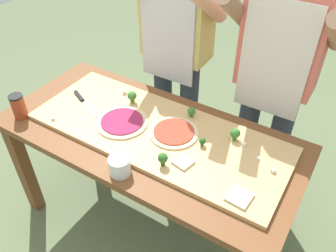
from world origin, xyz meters
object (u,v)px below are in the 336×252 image
object	(u,v)px
chefs_knife	(82,100)
sauce_jar	(19,106)
cheese_crumble_e	(273,171)
cheese_crumble_a	(125,92)
prep_table	(149,148)
broccoli_floret_center_left	(132,96)
cheese_crumble_d	(257,158)
pizza_whole_beet_magenta	(122,122)
pizza_whole_tomato_red	(174,132)
pizza_slice_near_left	(239,197)
broccoli_floret_back_right	(192,111)
broccoli_floret_center_right	(202,141)
pizza_slice_far_left	(183,162)
cheese_crumble_b	(244,144)
broccoli_floret_front_left	(235,134)
broccoli_floret_back_left	(163,158)
cheese_crumble_c	(53,119)
cook_right	(277,69)
flour_cup	(120,166)
cook_left	(176,41)

from	to	relation	value
chefs_knife	sauce_jar	bearing A→B (deg)	-128.14
cheese_crumble_e	cheese_crumble_a	bearing A→B (deg)	171.30
prep_table	broccoli_floret_center_left	bearing A→B (deg)	144.30
cheese_crumble_d	pizza_whole_beet_magenta	bearing A→B (deg)	-170.59
chefs_knife	cheese_crumble_e	xyz separation A→B (m)	(1.09, 0.04, 0.00)
cheese_crumble_d	pizza_whole_tomato_red	bearing A→B (deg)	-174.09
prep_table	cheese_crumble_d	size ratio (longest dim) A/B	93.98
chefs_knife	pizza_whole_beet_magenta	distance (m)	0.31
pizza_slice_near_left	broccoli_floret_back_right	size ratio (longest dim) A/B	1.63
broccoli_floret_center_right	sauce_jar	xyz separation A→B (m)	(-0.95, -0.29, 0.02)
chefs_knife	pizza_slice_far_left	size ratio (longest dim) A/B	3.39
cheese_crumble_b	broccoli_floret_front_left	bearing A→B (deg)	159.94
pizza_slice_far_left	cheese_crumble_e	bearing A→B (deg)	23.69
cheese_crumble_d	pizza_slice_far_left	bearing A→B (deg)	-144.84
broccoli_floret_back_left	broccoli_floret_back_right	world-z (taller)	broccoli_floret_back_left
chefs_knife	sauce_jar	xyz separation A→B (m)	(-0.20, -0.26, 0.04)
broccoli_floret_front_left	cheese_crumble_d	bearing A→B (deg)	-27.27
broccoli_floret_center_right	cheese_crumble_b	bearing A→B (deg)	31.10
prep_table	broccoli_floret_front_left	bearing A→B (deg)	21.93
cheese_crumble_c	sauce_jar	xyz separation A→B (m)	(-0.19, -0.05, 0.04)
pizza_whole_tomato_red	pizza_slice_near_left	bearing A→B (deg)	-25.11
broccoli_floret_center_right	broccoli_floret_center_left	size ratio (longest dim) A/B	0.62
cook_right	cheese_crumble_b	bearing A→B (deg)	-88.11
broccoli_floret_center_right	cheese_crumble_e	bearing A→B (deg)	1.97
cheese_crumble_c	flour_cup	distance (m)	0.52
broccoli_floret_back_right	cheese_crumble_d	bearing A→B (deg)	-16.52
cheese_crumble_e	sauce_jar	bearing A→B (deg)	-166.91
flour_cup	pizza_slice_near_left	bearing A→B (deg)	13.97
broccoli_floret_center_right	cheese_crumble_e	size ratio (longest dim) A/B	2.51
pizza_whole_beet_magenta	broccoli_floret_back_left	bearing A→B (deg)	-22.63
pizza_whole_tomato_red	cheese_crumble_b	distance (m)	0.35
broccoli_floret_center_right	cook_left	xyz separation A→B (m)	(-0.45, 0.51, 0.19)
prep_table	cheese_crumble_d	bearing A→B (deg)	8.96
cheese_crumble_a	cheese_crumble_e	bearing A→B (deg)	-8.70
prep_table	broccoli_floret_center_left	xyz separation A→B (m)	(-0.21, 0.15, 0.17)
pizza_slice_far_left	pizza_slice_near_left	xyz separation A→B (m)	(0.30, -0.05, 0.00)
broccoli_floret_back_left	cook_right	size ratio (longest dim) A/B	0.04
chefs_knife	broccoli_floret_center_right	xyz separation A→B (m)	(0.74, 0.03, 0.02)
cheese_crumble_d	cheese_crumble_e	bearing A→B (deg)	-22.57
cheese_crumble_e	cook_right	bearing A→B (deg)	110.92
cheese_crumble_a	broccoli_floret_back_right	bearing A→B (deg)	2.17
broccoli_floret_front_left	cheese_crumble_e	xyz separation A→B (m)	(0.23, -0.11, -0.03)
broccoli_floret_back_left	cheese_crumble_b	world-z (taller)	broccoli_floret_back_left
broccoli_floret_back_right	cheese_crumble_a	xyz separation A→B (m)	(-0.43, -0.02, -0.03)
prep_table	chefs_knife	xyz separation A→B (m)	(-0.45, 0.01, 0.14)
chefs_knife	pizza_whole_beet_magenta	bearing A→B (deg)	-6.94
broccoli_floret_center_left	cheese_crumble_b	bearing A→B (deg)	-0.57
pizza_whole_tomato_red	pizza_slice_near_left	distance (m)	0.48
broccoli_floret_back_left	cook_left	distance (m)	0.82
broccoli_floret_center_left	cheese_crumble_d	size ratio (longest dim) A/B	4.26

